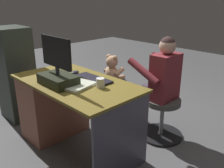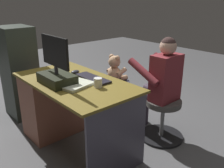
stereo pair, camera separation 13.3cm
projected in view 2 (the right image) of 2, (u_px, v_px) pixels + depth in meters
name	position (u px, v px, depth m)	size (l,w,h in m)	color
ground_plane	(106.00, 133.00, 2.87)	(10.00, 10.00, 0.00)	#555558
desk	(59.00, 102.00, 2.74)	(1.31, 0.72, 0.74)	brown
monitor	(56.00, 71.00, 2.26)	(0.43, 0.24, 0.44)	black
keyboard	(93.00, 78.00, 2.41)	(0.42, 0.14, 0.02)	black
computer_mouse	(75.00, 72.00, 2.59)	(0.06, 0.10, 0.04)	#272731
cup	(98.00, 83.00, 2.20)	(0.07, 0.07, 0.09)	white
tv_remote	(62.00, 72.00, 2.62)	(0.04, 0.15, 0.02)	black
notebook_binder	(76.00, 85.00, 2.23)	(0.22, 0.30, 0.02)	beige
office_chair_teddy	(114.00, 95.00, 3.29)	(0.52, 0.52, 0.46)	black
teddy_bear	(115.00, 69.00, 3.18)	(0.25, 0.25, 0.36)	tan
visitor_chair	(163.00, 117.00, 2.71)	(0.49, 0.49, 0.46)	black
person	(159.00, 80.00, 2.63)	(0.49, 0.47, 1.14)	maroon
equipment_rack	(20.00, 73.00, 3.15)	(0.44, 0.36, 1.17)	#2A332B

